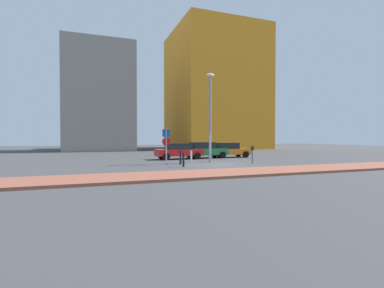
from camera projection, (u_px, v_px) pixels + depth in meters
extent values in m
plane|color=#424244|center=(218.00, 164.00, 20.86)|extent=(120.00, 120.00, 0.00)
cube|color=#93513D|center=(258.00, 171.00, 15.88)|extent=(40.00, 3.13, 0.14)
cube|color=red|center=(179.00, 152.00, 26.00)|extent=(4.44, 1.87, 0.61)
cube|color=black|center=(179.00, 146.00, 25.97)|extent=(2.12, 1.63, 0.55)
cylinder|color=black|center=(190.00, 155.00, 27.35)|extent=(0.65, 0.25, 0.64)
cylinder|color=black|center=(197.00, 156.00, 25.82)|extent=(0.65, 0.25, 0.64)
cylinder|color=black|center=(161.00, 156.00, 26.19)|extent=(0.65, 0.25, 0.64)
cylinder|color=black|center=(166.00, 157.00, 24.66)|extent=(0.65, 0.25, 0.64)
cube|color=#237238|center=(206.00, 152.00, 27.40)|extent=(4.14, 1.87, 0.64)
cube|color=black|center=(202.00, 145.00, 27.26)|extent=(2.15, 1.69, 0.60)
cylinder|color=black|center=(215.00, 154.00, 28.74)|extent=(0.64, 0.23, 0.64)
cylinder|color=black|center=(223.00, 155.00, 27.08)|extent=(0.64, 0.23, 0.64)
cylinder|color=black|center=(189.00, 155.00, 27.73)|extent=(0.64, 0.23, 0.64)
cylinder|color=black|center=(196.00, 156.00, 26.07)|extent=(0.64, 0.23, 0.64)
cube|color=orange|center=(230.00, 151.00, 28.45)|extent=(4.14, 1.98, 0.57)
cube|color=black|center=(227.00, 146.00, 28.36)|extent=(2.16, 1.71, 0.60)
cylinder|color=black|center=(238.00, 154.00, 29.65)|extent=(0.65, 0.26, 0.64)
cylinder|color=black|center=(246.00, 154.00, 28.02)|extent=(0.65, 0.26, 0.64)
cylinder|color=black|center=(214.00, 154.00, 28.89)|extent=(0.65, 0.26, 0.64)
cylinder|color=black|center=(220.00, 155.00, 27.26)|extent=(0.65, 0.26, 0.64)
cylinder|color=gray|center=(166.00, 147.00, 20.44)|extent=(0.10, 0.10, 2.63)
cube|color=#1447B7|center=(166.00, 133.00, 20.41)|extent=(0.54, 0.20, 0.55)
cylinder|color=red|center=(166.00, 142.00, 20.43)|extent=(0.58, 0.20, 0.60)
cylinder|color=#4C4C51|center=(252.00, 157.00, 20.97)|extent=(0.08, 0.08, 1.06)
cube|color=black|center=(252.00, 148.00, 20.96)|extent=(0.18, 0.14, 0.28)
cylinder|color=gray|center=(210.00, 120.00, 22.63)|extent=(0.20, 0.20, 6.89)
ellipsoid|color=silver|center=(210.00, 75.00, 22.55)|extent=(0.70, 0.36, 0.30)
cylinder|color=#B7B7BC|center=(191.00, 156.00, 23.00)|extent=(0.16, 0.16, 0.94)
cylinder|color=black|center=(180.00, 157.00, 20.85)|extent=(0.16, 0.16, 1.08)
cylinder|color=black|center=(183.00, 160.00, 19.07)|extent=(0.15, 0.15, 0.99)
cube|color=orange|center=(214.00, 91.00, 54.47)|extent=(15.78, 16.96, 22.38)
cube|color=gray|center=(99.00, 99.00, 44.51)|extent=(10.34, 10.53, 16.45)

